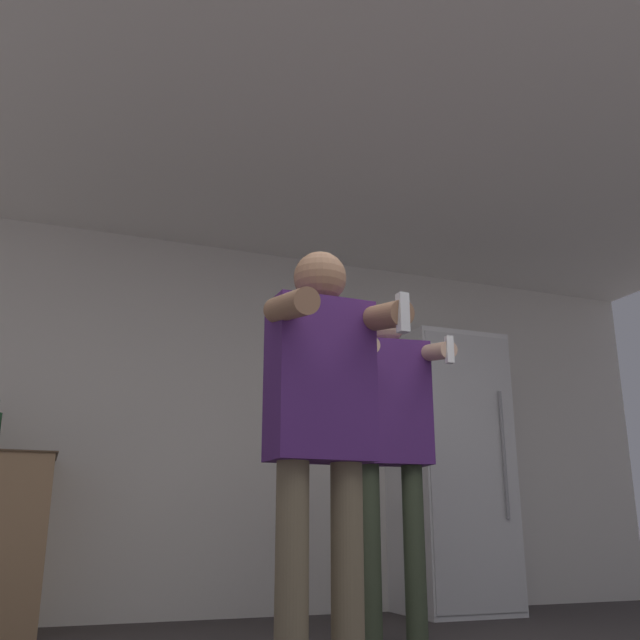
# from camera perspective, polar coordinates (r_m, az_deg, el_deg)

# --- Properties ---
(wall_back) EXTENTS (7.00, 0.06, 2.55)m
(wall_back) POSITION_cam_1_polar(r_m,az_deg,el_deg) (5.06, -7.04, -8.11)
(wall_back) COLOR silver
(wall_back) RESTS_ON ground_plane
(ceiling_slab) EXTENTS (7.00, 3.70, 0.05)m
(ceiling_slab) POSITION_cam_1_polar(r_m,az_deg,el_deg) (4.00, -0.50, 13.86)
(ceiling_slab) COLOR silver
(ceiling_slab) RESTS_ON wall_back
(refrigerator) EXTENTS (0.71, 0.69, 1.92)m
(refrigerator) POSITION_cam_1_polar(r_m,az_deg,el_deg) (5.28, 10.33, -11.75)
(refrigerator) COLOR white
(refrigerator) RESTS_ON ground_plane
(person_woman_foreground) EXTENTS (0.46, 0.44, 1.59)m
(person_woman_foreground) POSITION_cam_1_polar(r_m,az_deg,el_deg) (2.59, 0.11, -7.50)
(person_woman_foreground) COLOR #75664C
(person_woman_foreground) RESTS_ON ground_plane
(person_man_side) EXTENTS (0.55, 0.54, 1.74)m
(person_man_side) POSITION_cam_1_polar(r_m,az_deg,el_deg) (3.84, 5.61, -8.38)
(person_man_side) COLOR #38422D
(person_man_side) RESTS_ON ground_plane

